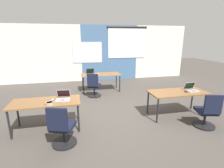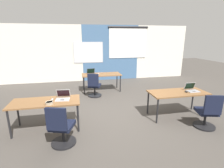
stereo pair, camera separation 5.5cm
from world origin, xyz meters
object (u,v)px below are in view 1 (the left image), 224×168
laptop_near_right_end (191,89)px  chair_far_left (94,87)px  desk_far_center (101,75)px  mouse_near_right_end (186,91)px  chair_near_left_inner (62,129)px  laptop_far_left (91,73)px  snack_bowl (50,103)px  chair_near_right_end (207,114)px  laptop_near_left_inner (63,97)px  mouse_far_left (98,74)px  desk_near_right (178,94)px  desk_near_left (46,104)px  mouse_near_left_inner (53,100)px

laptop_near_right_end → chair_far_left: 3.33m
desk_far_center → mouse_near_right_end: (1.95, -2.88, 0.08)m
chair_near_left_inner → laptop_far_left: (0.94, 3.64, 0.39)m
desk_far_center → snack_bowl: snack_bowl is taller
laptop_near_right_end → chair_near_right_end: bearing=-98.2°
laptop_near_left_inner → laptop_far_left: bearing=76.8°
mouse_far_left → chair_far_left: 0.79m
desk_far_center → mouse_far_left: size_ratio=15.96×
chair_near_right_end → laptop_far_left: 4.43m
laptop_near_right_end → chair_far_left: size_ratio=0.37×
desk_near_right → chair_near_left_inner: size_ratio=1.74×
desk_near_left → desk_near_right: size_ratio=1.00×
laptop_near_right_end → snack_bowl: laptop_near_right_end is taller
desk_near_right → mouse_near_right_end: mouse_near_right_end is taller
laptop_near_left_inner → snack_bowl: 0.40m
mouse_near_left_inner → mouse_far_left: same height
snack_bowl → desk_far_center: bearing=61.7°
desk_near_left → snack_bowl: size_ratio=9.01×
desk_near_right → laptop_far_left: size_ratio=4.28×
snack_bowl → laptop_near_left_inner: bearing=45.2°
chair_far_left → mouse_near_right_end: bearing=154.1°
desk_far_center → laptop_near_right_end: (2.18, -2.80, 0.11)m
chair_near_left_inner → laptop_near_right_end: 3.64m
chair_near_right_end → desk_far_center: bearing=-45.7°
desk_near_left → chair_near_left_inner: bearing=-63.0°
chair_near_left_inner → mouse_far_left: 3.77m
laptop_near_right_end → mouse_near_right_end: bearing=-161.2°
chair_near_left_inner → snack_bowl: size_ratio=5.18×
laptop_near_left_inner → chair_near_left_inner: size_ratio=0.39×
mouse_near_left_inner → laptop_far_left: (1.19, 2.80, 0.03)m
chair_near_right_end → laptop_far_left: bearing=-41.4°
mouse_near_right_end → chair_near_right_end: 0.80m
mouse_near_left_inner → snack_bowl: 0.27m
mouse_near_right_end → snack_bowl: size_ratio=0.63×
laptop_near_left_inner → desk_far_center: bearing=69.2°
desk_near_left → laptop_far_left: bearing=64.8°
mouse_near_right_end → laptop_far_left: 3.76m
mouse_near_left_inner → chair_far_left: (1.22, 2.06, -0.36)m
mouse_near_left_inner → chair_far_left: bearing=59.3°
laptop_near_right_end → mouse_far_left: size_ratio=3.36×
chair_near_left_inner → desk_far_center: bearing=-92.8°
laptop_far_left → mouse_far_left: 0.29m
desk_near_right → mouse_near_left_inner: bearing=179.1°
chair_near_left_inner → snack_bowl: chair_near_left_inner is taller
laptop_near_right_end → laptop_far_left: laptop_far_left is taller
chair_near_right_end → mouse_near_left_inner: bearing=1.4°
desk_far_center → mouse_near_right_end: size_ratio=14.39×
snack_bowl → desk_near_right: bearing=3.8°
mouse_near_left_inner → mouse_near_right_end: bearing=-2.1°
desk_far_center → mouse_near_right_end: bearing=-55.9°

